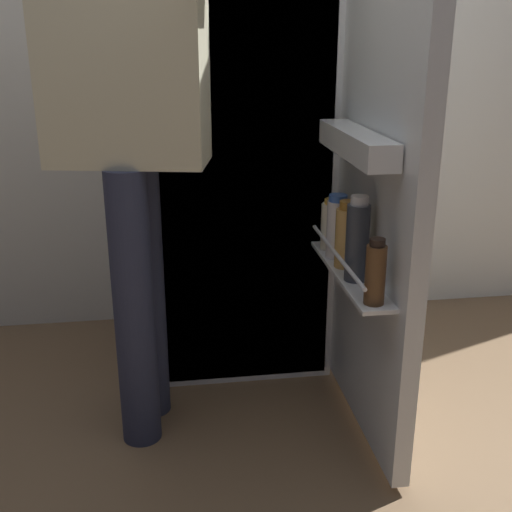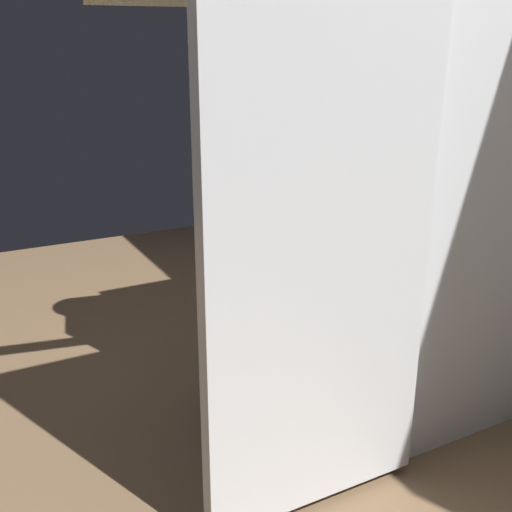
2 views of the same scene
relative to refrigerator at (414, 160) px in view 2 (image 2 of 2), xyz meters
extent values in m
plane|color=brown|center=(-0.03, -0.50, -0.91)|extent=(5.11, 5.11, 0.00)
cube|color=silver|center=(-0.03, 0.41, 0.37)|extent=(4.40, 0.10, 2.55)
cube|color=silver|center=(-0.03, 0.06, 0.00)|extent=(0.68, 0.61, 1.81)
cube|color=white|center=(-0.03, -0.25, 0.00)|extent=(0.64, 0.01, 1.77)
cube|color=white|center=(-0.03, -0.20, 0.03)|extent=(0.60, 0.09, 0.01)
cube|color=silver|center=(0.34, -0.59, 0.00)|extent=(0.05, 0.67, 1.76)
cube|color=white|center=(0.26, -0.59, -0.37)|extent=(0.10, 0.58, 0.01)
cylinder|color=silver|center=(0.22, -0.59, -0.31)|extent=(0.01, 0.55, 0.01)
cube|color=white|center=(0.26, -0.59, 0.01)|extent=(0.09, 0.49, 0.07)
cylinder|color=brown|center=(0.26, -0.82, -0.28)|extent=(0.05, 0.05, 0.16)
cylinder|color=black|center=(0.26, -0.82, -0.19)|extent=(0.04, 0.04, 0.02)
cylinder|color=#333842|center=(0.26, -0.66, -0.25)|extent=(0.07, 0.07, 0.22)
cylinder|color=silver|center=(0.26, -0.66, -0.13)|extent=(0.05, 0.05, 0.03)
cylinder|color=white|center=(0.25, -0.46, -0.27)|extent=(0.06, 0.06, 0.18)
cylinder|color=#335BB2|center=(0.25, -0.46, -0.17)|extent=(0.06, 0.06, 0.02)
cylinder|color=#EDE5CC|center=(0.26, -0.38, -0.29)|extent=(0.07, 0.07, 0.15)
cylinder|color=#B78933|center=(0.26, -0.38, -0.20)|extent=(0.05, 0.05, 0.02)
cylinder|color=tan|center=(0.26, -0.55, -0.27)|extent=(0.07, 0.07, 0.18)
cylinder|color=#996623|center=(0.26, -0.55, -0.17)|extent=(0.05, 0.05, 0.03)
cylinder|color=red|center=(-0.14, -0.20, 0.08)|extent=(0.08, 0.08, 0.09)
cylinder|color=#2D334C|center=(-0.34, -0.38, -0.48)|extent=(0.12, 0.12, 0.86)
cylinder|color=#2D334C|center=(-0.37, -0.54, -0.48)|extent=(0.12, 0.12, 0.86)
cube|color=beige|center=(-0.36, -0.46, 0.26)|extent=(0.47, 0.30, 0.61)
cylinder|color=beige|center=(-0.31, -0.25, 0.23)|extent=(0.08, 0.08, 0.57)
camera|label=1|loc=(-0.26, -2.28, 0.31)|focal=44.76mm
camera|label=2|loc=(1.54, -1.42, 0.35)|focal=42.69mm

